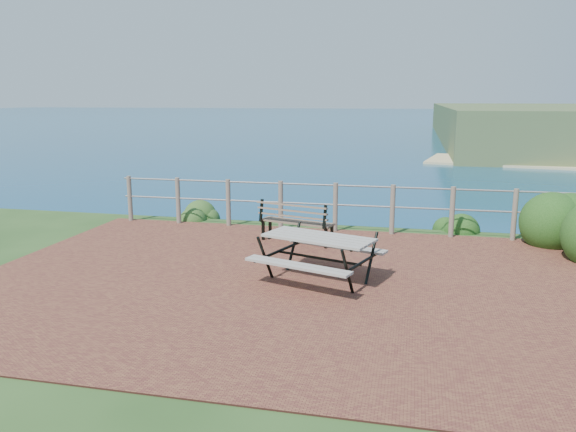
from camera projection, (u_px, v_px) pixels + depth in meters
name	position (u px, v px, depth m)	size (l,w,h in m)	color
ground	(303.00, 283.00, 8.37)	(10.00, 7.00, 0.12)	brown
ocean	(413.00, 106.00, 199.25)	(1200.00, 1200.00, 0.00)	navy
safety_railing	(335.00, 205.00, 11.45)	(9.40, 0.10, 1.00)	#6B5B4C
picnic_table	(318.00, 254.00, 8.34)	(1.75, 1.35, 0.68)	#A09C8F
park_bench	(297.00, 216.00, 10.55)	(1.48, 0.72, 0.81)	brown
shrub_right_edge	(569.00, 244.00, 10.57)	(1.24, 1.24, 1.77)	#153C12
shrub_lip_west	(200.00, 218.00, 12.93)	(0.80, 0.80, 0.56)	#2D5720
shrub_lip_east	(455.00, 228.00, 11.89)	(0.76, 0.76, 0.49)	#153C12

